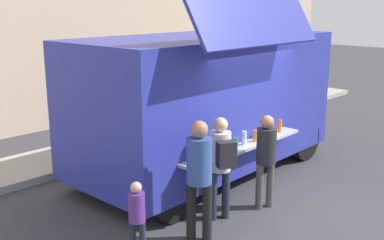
{
  "coord_description": "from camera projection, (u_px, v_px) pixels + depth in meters",
  "views": [
    {
      "loc": [
        -6.66,
        -4.18,
        3.37
      ],
      "look_at": [
        -0.69,
        1.58,
        1.3
      ],
      "focal_mm": 44.03,
      "sensor_mm": 36.0,
      "label": 1
    }
  ],
  "objects": [
    {
      "name": "customer_rear_waiting",
      "position": [
        199.0,
        170.0,
        6.64
      ],
      "size": [
        0.37,
        0.37,
        1.79
      ],
      "rotation": [
        0.0,
        0.0,
        0.56
      ],
      "color": "black",
      "rests_on": "ground"
    },
    {
      "name": "child_near_queue",
      "position": [
        137.0,
        213.0,
        6.24
      ],
      "size": [
        0.22,
        0.22,
        1.1
      ],
      "rotation": [
        0.0,
        0.0,
        0.48
      ],
      "color": "#1E2437",
      "rests_on": "ground"
    },
    {
      "name": "customer_front_ordering",
      "position": [
        266.0,
        153.0,
        7.74
      ],
      "size": [
        0.33,
        0.33,
        1.6
      ],
      "rotation": [
        0.0,
        0.0,
        1.2
      ],
      "color": "#4C4642",
      "rests_on": "ground"
    },
    {
      "name": "customer_mid_with_backpack",
      "position": [
        221.0,
        159.0,
        7.28
      ],
      "size": [
        0.46,
        0.54,
        1.67
      ],
      "rotation": [
        0.0,
        0.0,
        1.08
      ],
      "color": "#1D2536",
      "rests_on": "ground"
    },
    {
      "name": "ground_plane",
      "position": [
        284.0,
        200.0,
        8.28
      ],
      "size": [
        60.0,
        60.0,
        0.0
      ],
      "primitive_type": "plane",
      "color": "#38383D"
    },
    {
      "name": "trash_bin",
      "position": [
        233.0,
        106.0,
        13.71
      ],
      "size": [
        0.6,
        0.6,
        0.89
      ],
      "primitive_type": "cylinder",
      "color": "#305B36",
      "rests_on": "ground"
    },
    {
      "name": "food_truck_main",
      "position": [
        206.0,
        99.0,
        9.31
      ],
      "size": [
        5.56,
        3.16,
        3.68
      ],
      "rotation": [
        0.0,
        0.0,
        0.03
      ],
      "color": "#293098",
      "rests_on": "ground"
    }
  ]
}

